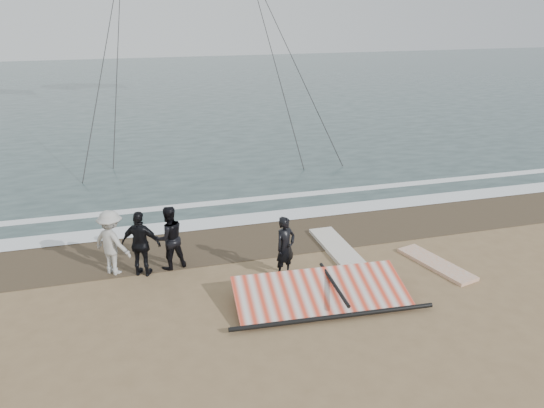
{
  "coord_description": "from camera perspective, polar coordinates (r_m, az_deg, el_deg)",
  "views": [
    {
      "loc": [
        -3.89,
        -9.21,
        6.45
      ],
      "look_at": [
        -0.41,
        3.0,
        1.6
      ],
      "focal_mm": 35.0,
      "sensor_mm": 36.0,
      "label": 1
    }
  ],
  "objects": [
    {
      "name": "board_white",
      "position": [
        14.58,
        17.24,
        -6.17
      ],
      "size": [
        1.15,
        2.35,
        0.09
      ],
      "primitive_type": "cube",
      "rotation": [
        0.0,
        0.0,
        0.24
      ],
      "color": "silver",
      "rests_on": "ground"
    },
    {
      "name": "sea",
      "position": [
        42.87,
        -10.76,
        11.91
      ],
      "size": [
        120.0,
        54.0,
        0.02
      ],
      "primitive_type": "cube",
      "color": "#233838",
      "rests_on": "ground"
    },
    {
      "name": "foam_near",
      "position": [
        16.87,
        -1.37,
        -1.48
      ],
      "size": [
        120.0,
        0.9,
        0.01
      ],
      "primitive_type": "cube",
      "color": "white",
      "rests_on": "sea"
    },
    {
      "name": "man_main",
      "position": [
        13.11,
        1.45,
        -4.66
      ],
      "size": [
        0.68,
        0.59,
        1.58
      ],
      "primitive_type": "imported",
      "rotation": [
        0.0,
        0.0,
        0.43
      ],
      "color": "black",
      "rests_on": "ground"
    },
    {
      "name": "sail_rig",
      "position": [
        12.38,
        4.79,
        -9.5
      ],
      "size": [
        4.58,
        2.0,
        0.51
      ],
      "color": "black",
      "rests_on": "ground"
    },
    {
      "name": "board_cream",
      "position": [
        14.88,
        7.04,
        -4.71
      ],
      "size": [
        0.72,
        2.66,
        0.11
      ],
      "primitive_type": "cube",
      "rotation": [
        0.0,
        0.0,
        0.0
      ],
      "color": "silver",
      "rests_on": "ground"
    },
    {
      "name": "wet_sand",
      "position": [
        15.64,
        -0.07,
        -3.43
      ],
      "size": [
        120.0,
        2.8,
        0.01
      ],
      "primitive_type": "cube",
      "color": "#4C3D2B",
      "rests_on": "ground"
    },
    {
      "name": "trio_cluster",
      "position": [
        13.7,
        -14.22,
        -3.91
      ],
      "size": [
        2.49,
        1.3,
        1.7
      ],
      "color": "black",
      "rests_on": "ground"
    },
    {
      "name": "foam_far",
      "position": [
        18.41,
        -2.71,
        0.46
      ],
      "size": [
        120.0,
        0.45,
        0.01
      ],
      "primitive_type": "cube",
      "color": "white",
      "rests_on": "sea"
    },
    {
      "name": "ground",
      "position": [
        11.89,
        6.0,
        -12.06
      ],
      "size": [
        120.0,
        120.0,
        0.0
      ],
      "primitive_type": "plane",
      "color": "#8C704C",
      "rests_on": "ground"
    }
  ]
}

